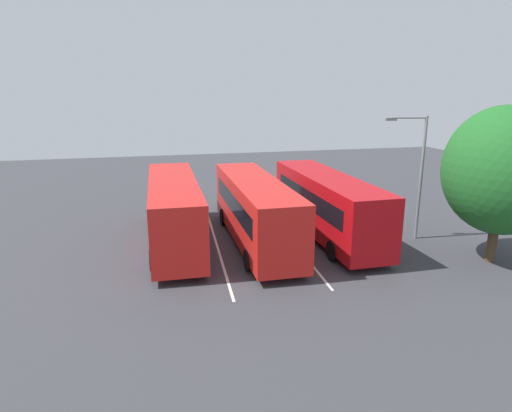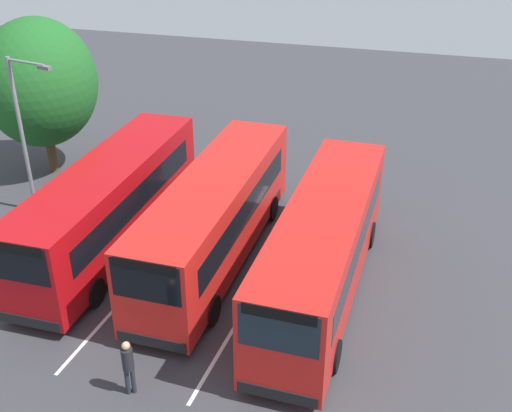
% 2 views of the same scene
% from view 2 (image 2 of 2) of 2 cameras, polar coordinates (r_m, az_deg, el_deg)
% --- Properties ---
extents(ground_plane, '(67.19, 67.19, 0.00)m').
position_cam_2_polar(ground_plane, '(22.95, -3.92, -5.31)').
color(ground_plane, '#38383D').
extents(bus_far_left, '(11.18, 2.63, 3.39)m').
position_cam_2_polar(bus_far_left, '(23.66, -13.35, 0.24)').
color(bus_far_left, '#B70C11').
rests_on(bus_far_left, ground).
extents(bus_center_left, '(11.18, 2.63, 3.39)m').
position_cam_2_polar(bus_center_left, '(22.24, -3.80, -0.89)').
color(bus_center_left, red).
rests_on(bus_center_left, ground).
extents(bus_center_right, '(11.20, 2.71, 3.39)m').
position_cam_2_polar(bus_center_right, '(20.49, 6.22, -3.76)').
color(bus_center_right, red).
rests_on(bus_center_right, ground).
extents(pedestrian, '(0.44, 0.44, 1.79)m').
position_cam_2_polar(pedestrian, '(17.49, -11.73, -14.03)').
color(pedestrian, '#232833').
rests_on(pedestrian, ground).
extents(street_lamp, '(0.60, 2.19, 6.61)m').
position_cam_2_polar(street_lamp, '(26.40, -20.59, 6.88)').
color(street_lamp, gray).
rests_on(street_lamp, ground).
extents(depot_tree, '(5.56, 5.01, 7.28)m').
position_cam_2_polar(depot_tree, '(30.15, -19.33, 10.67)').
color(depot_tree, '#4C3823').
rests_on(depot_tree, ground).
extents(lane_stripe_outer_left, '(13.49, 0.81, 0.01)m').
position_cam_2_polar(lane_stripe_outer_left, '(23.65, -8.59, -4.48)').
color(lane_stripe_outer_left, silver).
rests_on(lane_stripe_outer_left, ground).
extents(lane_stripe_inner_left, '(13.49, 0.81, 0.01)m').
position_cam_2_polar(lane_stripe_inner_left, '(22.42, 1.02, -6.13)').
color(lane_stripe_inner_left, silver).
rests_on(lane_stripe_inner_left, ground).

